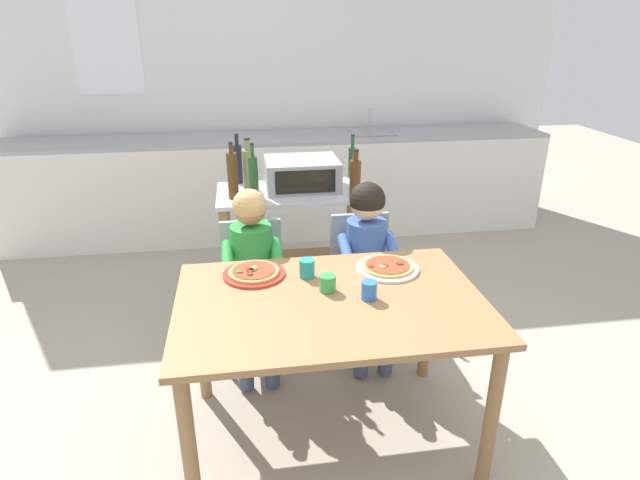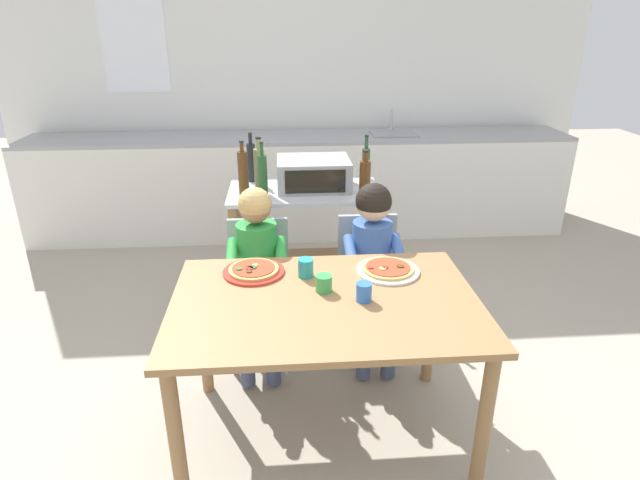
% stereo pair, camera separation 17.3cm
% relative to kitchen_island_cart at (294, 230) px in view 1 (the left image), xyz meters
% --- Properties ---
extents(ground_plane, '(12.13, 12.13, 0.00)m').
position_rel_kitchen_island_cart_xyz_m(ground_plane, '(0.03, -0.05, -0.58)').
color(ground_plane, '#A89E8C').
extents(back_wall_tiled, '(5.37, 0.13, 2.70)m').
position_rel_kitchen_island_cart_xyz_m(back_wall_tiled, '(0.02, 1.83, 0.78)').
color(back_wall_tiled, white).
rests_on(back_wall_tiled, ground).
extents(kitchen_counter, '(4.83, 0.60, 1.11)m').
position_rel_kitchen_island_cart_xyz_m(kitchen_counter, '(0.03, 1.42, -0.12)').
color(kitchen_counter, silver).
rests_on(kitchen_counter, ground).
extents(kitchen_island_cart, '(0.96, 0.62, 0.86)m').
position_rel_kitchen_island_cart_xyz_m(kitchen_island_cart, '(0.00, 0.00, 0.00)').
color(kitchen_island_cart, '#B7BABF').
rests_on(kitchen_island_cart, ground).
extents(toaster_oven, '(0.46, 0.38, 0.19)m').
position_rel_kitchen_island_cart_xyz_m(toaster_oven, '(0.06, 0.00, 0.38)').
color(toaster_oven, '#999BA0').
rests_on(toaster_oven, kitchen_island_cart).
extents(bottle_squat_spirits, '(0.07, 0.07, 0.35)m').
position_rel_kitchen_island_cart_xyz_m(bottle_squat_spirits, '(-0.28, -0.09, 0.43)').
color(bottle_squat_spirits, olive).
rests_on(bottle_squat_spirits, kitchen_island_cart).
extents(bottle_dark_olive_oil, '(0.06, 0.06, 0.34)m').
position_rel_kitchen_island_cart_xyz_m(bottle_dark_olive_oil, '(-0.37, -0.14, 0.43)').
color(bottle_dark_olive_oil, '#4C2D14').
rests_on(bottle_dark_olive_oil, kitchen_island_cart).
extents(bottle_clear_vinegar, '(0.05, 0.05, 0.36)m').
position_rel_kitchen_island_cart_xyz_m(bottle_clear_vinegar, '(-0.25, -0.26, 0.43)').
color(bottle_clear_vinegar, '#1E4723').
rests_on(bottle_clear_vinegar, kitchen_island_cart).
extents(bottle_slim_sauce, '(0.05, 0.05, 0.30)m').
position_rel_kitchen_island_cart_xyz_m(bottle_slim_sauce, '(0.42, 0.19, 0.40)').
color(bottle_slim_sauce, '#1E4723').
rests_on(bottle_slim_sauce, kitchen_island_cart).
extents(bottle_brown_beer, '(0.07, 0.07, 0.30)m').
position_rel_kitchen_island_cart_xyz_m(bottle_brown_beer, '(0.35, -0.26, 0.41)').
color(bottle_brown_beer, '#4C2D14').
rests_on(bottle_brown_beer, kitchen_island_cart).
extents(bottle_tall_green_wine, '(0.06, 0.06, 0.32)m').
position_rel_kitchen_island_cart_xyz_m(bottle_tall_green_wine, '(-0.34, 0.18, 0.42)').
color(bottle_tall_green_wine, black).
rests_on(bottle_tall_green_wine, kitchen_island_cart).
extents(dining_table, '(1.32, 0.89, 0.75)m').
position_rel_kitchen_island_cart_xyz_m(dining_table, '(0.03, -1.26, 0.08)').
color(dining_table, olive).
rests_on(dining_table, ground).
extents(dining_chair_left, '(0.36, 0.36, 0.81)m').
position_rel_kitchen_island_cart_xyz_m(dining_chair_left, '(-0.29, -0.53, -0.10)').
color(dining_chair_left, gray).
rests_on(dining_chair_left, ground).
extents(dining_chair_right, '(0.36, 0.36, 0.81)m').
position_rel_kitchen_island_cart_xyz_m(dining_chair_right, '(0.35, -0.51, -0.10)').
color(dining_chair_right, gray).
rests_on(dining_chair_right, ground).
extents(child_in_green_shirt, '(0.32, 0.42, 1.03)m').
position_rel_kitchen_island_cart_xyz_m(child_in_green_shirt, '(-0.29, -0.65, 0.08)').
color(child_in_green_shirt, '#424C6B').
rests_on(child_in_green_shirt, ground).
extents(child_in_blue_striped_shirt, '(0.32, 0.42, 1.04)m').
position_rel_kitchen_island_cart_xyz_m(child_in_blue_striped_shirt, '(0.35, -0.63, 0.10)').
color(child_in_blue_striped_shirt, '#424C6B').
rests_on(child_in_blue_striped_shirt, ground).
extents(pizza_plate_red_rimmed, '(0.29, 0.29, 0.03)m').
position_rel_kitchen_island_cart_xyz_m(pizza_plate_red_rimmed, '(-0.29, -0.98, 0.19)').
color(pizza_plate_red_rimmed, red).
rests_on(pizza_plate_red_rimmed, dining_table).
extents(pizza_plate_white, '(0.30, 0.30, 0.03)m').
position_rel_kitchen_island_cart_xyz_m(pizza_plate_white, '(0.35, -1.02, 0.19)').
color(pizza_plate_white, white).
rests_on(pizza_plate_white, dining_table).
extents(drinking_cup_green, '(0.07, 0.07, 0.08)m').
position_rel_kitchen_island_cart_xyz_m(drinking_cup_green, '(0.03, -1.18, 0.21)').
color(drinking_cup_green, green).
rests_on(drinking_cup_green, dining_table).
extents(drinking_cup_teal, '(0.07, 0.07, 0.09)m').
position_rel_kitchen_island_cart_xyz_m(drinking_cup_teal, '(-0.04, -1.03, 0.22)').
color(drinking_cup_teal, teal).
rests_on(drinking_cup_teal, dining_table).
extents(drinking_cup_blue, '(0.07, 0.07, 0.08)m').
position_rel_kitchen_island_cart_xyz_m(drinking_cup_blue, '(0.19, -1.28, 0.22)').
color(drinking_cup_blue, blue).
rests_on(drinking_cup_blue, dining_table).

